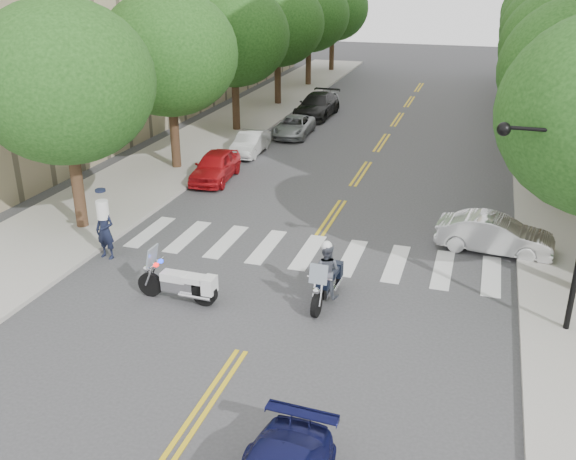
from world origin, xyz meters
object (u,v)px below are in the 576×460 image
at_px(officer_standing, 105,231).
at_px(convertible, 495,234).
at_px(motorcycle_police, 327,274).
at_px(motorcycle_parked, 184,284).

height_order(officer_standing, convertible, officer_standing).
distance_m(motorcycle_police, motorcycle_parked, 4.27).
bearing_deg(convertible, motorcycle_parked, 132.53).
relative_size(motorcycle_parked, convertible, 0.65).
distance_m(motorcycle_parked, convertible, 10.94).
relative_size(motorcycle_police, motorcycle_parked, 0.94).
height_order(motorcycle_parked, convertible, motorcycle_parked).
bearing_deg(officer_standing, convertible, 28.82).
height_order(motorcycle_police, motorcycle_parked, motorcycle_police).
distance_m(motorcycle_police, officer_standing, 7.99).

